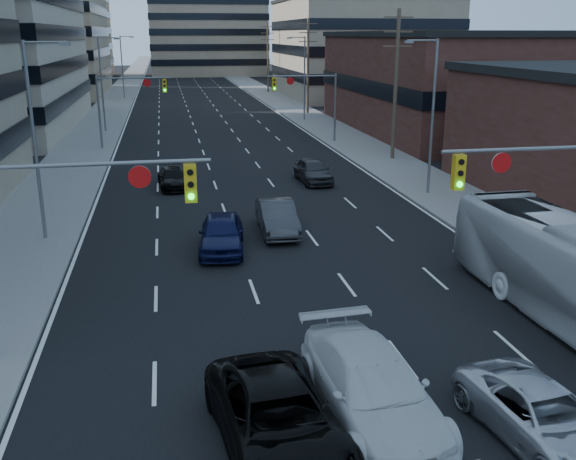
# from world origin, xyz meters

# --- Properties ---
(road_surface) EXTENTS (18.00, 300.00, 0.02)m
(road_surface) POSITION_xyz_m (0.00, 130.00, 0.01)
(road_surface) COLOR black
(road_surface) RESTS_ON ground
(sidewalk_left) EXTENTS (5.00, 300.00, 0.15)m
(sidewalk_left) POSITION_xyz_m (-11.50, 130.00, 0.07)
(sidewalk_left) COLOR slate
(sidewalk_left) RESTS_ON ground
(sidewalk_right) EXTENTS (5.00, 300.00, 0.15)m
(sidewalk_right) POSITION_xyz_m (11.50, 130.00, 0.07)
(sidewalk_right) COLOR slate
(sidewalk_right) RESTS_ON ground
(office_left_far) EXTENTS (20.00, 30.00, 16.00)m
(office_left_far) POSITION_xyz_m (-24.00, 100.00, 8.00)
(office_left_far) COLOR gray
(office_left_far) RESTS_ON ground
(storefront_right_mid) EXTENTS (20.00, 30.00, 9.00)m
(storefront_right_mid) POSITION_xyz_m (24.00, 50.00, 4.50)
(storefront_right_mid) COLOR #472119
(storefront_right_mid) RESTS_ON ground
(office_right_far) EXTENTS (22.00, 28.00, 14.00)m
(office_right_far) POSITION_xyz_m (25.00, 88.00, 7.00)
(office_right_far) COLOR gray
(office_right_far) RESTS_ON ground
(bg_block_left) EXTENTS (24.00, 24.00, 20.00)m
(bg_block_left) POSITION_xyz_m (-28.00, 140.00, 10.00)
(bg_block_left) COLOR #ADA089
(bg_block_left) RESTS_ON ground
(bg_block_right) EXTENTS (22.00, 22.00, 12.00)m
(bg_block_right) POSITION_xyz_m (32.00, 130.00, 6.00)
(bg_block_right) COLOR gray
(bg_block_right) RESTS_ON ground
(signal_near_left) EXTENTS (6.59, 0.33, 6.00)m
(signal_near_left) POSITION_xyz_m (-7.45, 8.00, 4.33)
(signal_near_left) COLOR slate
(signal_near_left) RESTS_ON ground
(signal_near_right) EXTENTS (6.59, 0.33, 6.00)m
(signal_near_right) POSITION_xyz_m (7.45, 8.00, 4.33)
(signal_near_right) COLOR slate
(signal_near_right) RESTS_ON ground
(signal_far_left) EXTENTS (6.09, 0.33, 6.00)m
(signal_far_left) POSITION_xyz_m (-7.68, 45.00, 4.30)
(signal_far_left) COLOR slate
(signal_far_left) RESTS_ON ground
(signal_far_right) EXTENTS (6.09, 0.33, 6.00)m
(signal_far_right) POSITION_xyz_m (7.68, 45.00, 4.30)
(signal_far_right) COLOR slate
(signal_far_right) RESTS_ON ground
(utility_pole_block) EXTENTS (2.20, 0.28, 11.00)m
(utility_pole_block) POSITION_xyz_m (12.20, 36.00, 5.78)
(utility_pole_block) COLOR #4C3D2D
(utility_pole_block) RESTS_ON ground
(utility_pole_midblock) EXTENTS (2.20, 0.28, 11.00)m
(utility_pole_midblock) POSITION_xyz_m (12.20, 66.00, 5.78)
(utility_pole_midblock) COLOR #4C3D2D
(utility_pole_midblock) RESTS_ON ground
(utility_pole_distant) EXTENTS (2.20, 0.28, 11.00)m
(utility_pole_distant) POSITION_xyz_m (12.20, 96.00, 5.78)
(utility_pole_distant) COLOR #4C3D2D
(utility_pole_distant) RESTS_ON ground
(streetlight_left_near) EXTENTS (2.03, 0.22, 9.00)m
(streetlight_left_near) POSITION_xyz_m (-10.34, 20.00, 5.05)
(streetlight_left_near) COLOR slate
(streetlight_left_near) RESTS_ON ground
(streetlight_left_mid) EXTENTS (2.03, 0.22, 9.00)m
(streetlight_left_mid) POSITION_xyz_m (-10.34, 55.00, 5.05)
(streetlight_left_mid) COLOR slate
(streetlight_left_mid) RESTS_ON ground
(streetlight_left_far) EXTENTS (2.03, 0.22, 9.00)m
(streetlight_left_far) POSITION_xyz_m (-10.34, 90.00, 5.05)
(streetlight_left_far) COLOR slate
(streetlight_left_far) RESTS_ON ground
(streetlight_right_near) EXTENTS (2.03, 0.22, 9.00)m
(streetlight_right_near) POSITION_xyz_m (10.34, 25.00, 5.05)
(streetlight_right_near) COLOR slate
(streetlight_right_near) RESTS_ON ground
(streetlight_right_far) EXTENTS (2.03, 0.22, 9.00)m
(streetlight_right_far) POSITION_xyz_m (10.34, 60.00, 5.05)
(streetlight_right_far) COLOR slate
(streetlight_right_far) RESTS_ON ground
(black_pickup) EXTENTS (3.17, 5.93, 1.58)m
(black_pickup) POSITION_xyz_m (-2.55, 2.43, 0.79)
(black_pickup) COLOR black
(black_pickup) RESTS_ON ground
(white_van) EXTENTS (2.87, 6.20, 1.75)m
(white_van) POSITION_xyz_m (-0.06, 3.26, 0.88)
(white_van) COLOR silver
(white_van) RESTS_ON ground
(silver_suv) EXTENTS (2.87, 5.11, 1.35)m
(silver_suv) POSITION_xyz_m (3.61, 1.60, 0.67)
(silver_suv) COLOR #BBBBC0
(silver_suv) RESTS_ON ground
(sedan_blue) EXTENTS (2.46, 4.97, 1.63)m
(sedan_blue) POSITION_xyz_m (-2.53, 17.01, 0.82)
(sedan_blue) COLOR #0D1137
(sedan_blue) RESTS_ON ground
(sedan_grey_center) EXTENTS (1.77, 4.75, 1.55)m
(sedan_grey_center) POSITION_xyz_m (0.34, 19.18, 0.78)
(sedan_grey_center) COLOR #343437
(sedan_grey_center) RESTS_ON ground
(sedan_black_far) EXTENTS (2.02, 4.34, 1.23)m
(sedan_black_far) POSITION_xyz_m (-4.43, 29.79, 0.61)
(sedan_black_far) COLOR black
(sedan_black_far) RESTS_ON ground
(sedan_grey_right) EXTENTS (2.00, 4.61, 1.55)m
(sedan_grey_right) POSITION_xyz_m (4.53, 29.68, 0.77)
(sedan_grey_right) COLOR #2E2D30
(sedan_grey_right) RESTS_ON ground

